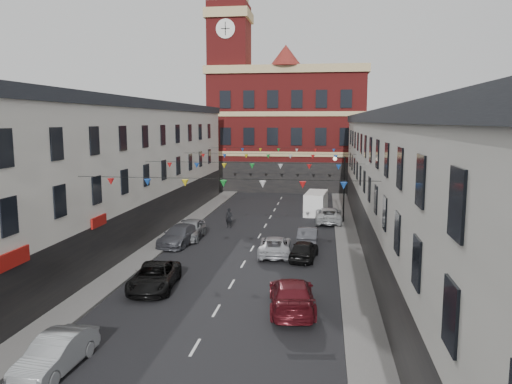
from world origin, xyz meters
The scene contains 20 objects.
ground centered at (0.00, 0.00, 0.00)m, with size 160.00×160.00×0.00m, color black.
pavement_left centered at (-6.90, 2.00, 0.07)m, with size 1.80×64.00×0.15m, color #605E5B.
pavement_right centered at (6.90, 2.00, 0.07)m, with size 1.80×64.00×0.15m, color #605E5B.
terrace_left centered at (-11.78, 1.00, 5.35)m, with size 8.40×56.00×10.70m.
terrace_right centered at (11.78, 1.00, 4.85)m, with size 8.40×56.00×9.70m.
civic_building centered at (0.00, 37.95, 8.14)m, with size 20.60×13.30×18.50m.
clock_tower centered at (-7.50, 35.00, 14.93)m, with size 5.60×5.60×30.00m.
distant_hill centered at (-4.00, 62.00, 5.00)m, with size 40.00×14.00×10.00m, color #274620.
street_lamp centered at (6.55, 14.00, 3.90)m, with size 1.10×0.36×6.00m.
car_left_b centered at (-4.56, -14.52, 0.66)m, with size 1.40×4.03×1.33m, color #9A9EA1.
car_left_c centered at (-4.04, -5.32, 0.67)m, with size 2.24×4.85×1.35m, color black.
car_left_d centered at (-5.50, 4.43, 0.71)m, with size 1.99×4.91×1.42m, color #494A51.
car_left_e centered at (-5.17, 6.33, 0.77)m, with size 1.81×4.50×1.53m, color gray.
car_right_c centered at (3.60, -7.40, 0.77)m, with size 2.16×5.30×1.54m, color #5C121A.
car_right_d centered at (3.81, 1.58, 0.67)m, with size 1.58×3.93×1.34m, color black.
car_right_e centered at (3.92, 5.82, 0.66)m, with size 1.40×4.03×1.33m, color #424348.
car_right_f centered at (5.50, 14.02, 0.71)m, with size 2.35×5.09×1.41m, color #B2B5B7.
moving_car centered at (1.80, 2.47, 0.66)m, with size 2.18×4.72×1.31m, color silver.
white_van centered at (4.27, 18.43, 1.08)m, with size 1.87×4.87×2.15m, color white.
pedestrian centered at (-3.00, 10.76, 0.85)m, with size 0.62×0.41×1.70m, color black.
Camera 1 is at (5.06, -30.56, 9.07)m, focal length 35.00 mm.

